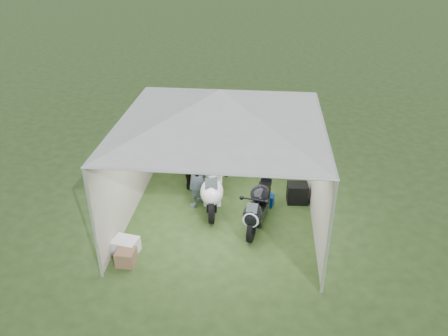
{
  "coord_description": "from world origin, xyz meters",
  "views": [
    {
      "loc": [
        0.85,
        -7.87,
        5.64
      ],
      "look_at": [
        0.03,
        0.35,
        1.12
      ],
      "focal_mm": 35.0,
      "sensor_mm": 36.0,
      "label": 1
    }
  ],
  "objects": [
    {
      "name": "person_dark_jacket",
      "position": [
        -0.79,
        1.33,
        0.88
      ],
      "size": [
        1.05,
        0.95,
        1.77
      ],
      "primitive_type": "imported",
      "rotation": [
        0.0,
        0.0,
        2.75
      ],
      "color": "black",
      "rests_on": "ground"
    },
    {
      "name": "crate_0",
      "position": [
        -1.75,
        -1.29,
        0.16
      ],
      "size": [
        0.54,
        0.45,
        0.32
      ],
      "primitive_type": "cube",
      "rotation": [
        0.0,
        0.0,
        -0.18
      ],
      "color": "white",
      "rests_on": "ground"
    },
    {
      "name": "paddock_stand",
      "position": [
        0.98,
        0.7,
        0.13
      ],
      "size": [
        0.4,
        0.29,
        0.27
      ],
      "primitive_type": "cube",
      "rotation": [
        0.0,
        0.0,
        -0.2
      ],
      "color": "#0C3AC5",
      "rests_on": "ground"
    },
    {
      "name": "equipment_box",
      "position": [
        1.7,
        0.91,
        0.23
      ],
      "size": [
        0.49,
        0.41,
        0.47
      ],
      "primitive_type": "cube",
      "rotation": [
        0.0,
        0.0,
        0.07
      ],
      "color": "black",
      "rests_on": "ground"
    },
    {
      "name": "motorcycle_black",
      "position": [
        0.81,
        -0.12,
        0.51
      ],
      "size": [
        0.64,
        1.83,
        0.91
      ],
      "rotation": [
        0.0,
        0.0,
        -0.2
      ],
      "color": "black",
      "rests_on": "ground"
    },
    {
      "name": "crate_1",
      "position": [
        -1.65,
        -1.6,
        0.15
      ],
      "size": [
        0.36,
        0.36,
        0.31
      ],
      "primitive_type": "cube",
      "rotation": [
        0.0,
        0.0,
        -0.04
      ],
      "color": "brown",
      "rests_on": "ground"
    },
    {
      "name": "motorcycle_white",
      "position": [
        -0.24,
        0.59,
        0.61
      ],
      "size": [
        0.59,
        2.22,
        1.09
      ],
      "rotation": [
        0.0,
        0.0,
        0.07
      ],
      "color": "black",
      "rests_on": "ground"
    },
    {
      "name": "person_blue_jacket",
      "position": [
        -0.62,
        0.6,
        0.8
      ],
      "size": [
        0.58,
        0.69,
        1.6
      ],
      "primitive_type": "imported",
      "rotation": [
        0.0,
        0.0,
        -1.97
      ],
      "color": "slate",
      "rests_on": "ground"
    },
    {
      "name": "ground",
      "position": [
        0.0,
        0.0,
        0.0
      ],
      "size": [
        80.0,
        80.0,
        0.0
      ],
      "primitive_type": "plane",
      "color": "#293E19",
      "rests_on": "ground"
    },
    {
      "name": "canopy_tent",
      "position": [
        -0.0,
        0.03,
        2.58
      ],
      "size": [
        5.66,
        5.66,
        3.0
      ],
      "color": "silver",
      "rests_on": "ground"
    }
  ]
}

